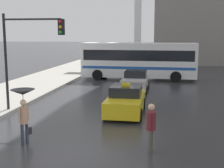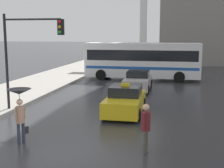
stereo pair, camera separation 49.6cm
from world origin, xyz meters
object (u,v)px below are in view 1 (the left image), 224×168
object	(u,v)px
sedan_red	(136,81)
traffic_light	(29,45)
taxi	(126,101)
city_bus	(139,59)
pedestrian_man	(151,123)
pedestrian_with_umbrella	(23,102)

from	to	relation	value
sedan_red	traffic_light	size ratio (longest dim) A/B	0.79
taxi	traffic_light	xyz separation A→B (m)	(-4.97, -0.80, 2.96)
sedan_red	city_bus	size ratio (longest dim) A/B	0.40
taxi	pedestrian_man	distance (m)	5.64
taxi	traffic_light	distance (m)	5.84
traffic_light	pedestrian_with_umbrella	bearing A→B (deg)	-69.22
taxi	sedan_red	xyz separation A→B (m)	(-0.12, 7.07, -0.01)
sedan_red	pedestrian_with_umbrella	xyz separation A→B (m)	(-3.12, -12.41, 0.97)
taxi	pedestrian_with_umbrella	xyz separation A→B (m)	(-3.24, -5.34, 0.96)
city_bus	taxi	bearing A→B (deg)	-177.27
pedestrian_man	traffic_light	distance (m)	8.39
pedestrian_man	taxi	bearing A→B (deg)	-155.03
pedestrian_with_umbrella	pedestrian_man	distance (m)	4.83
pedestrian_man	traffic_light	size ratio (longest dim) A/B	0.34
taxi	city_bus	bearing A→B (deg)	-88.38
sedan_red	traffic_light	world-z (taller)	traffic_light
taxi	pedestrian_man	bearing A→B (deg)	106.06
city_bus	pedestrian_man	size ratio (longest dim) A/B	5.86
taxi	pedestrian_with_umbrella	distance (m)	6.32
sedan_red	pedestrian_man	size ratio (longest dim) A/B	2.33
city_bus	traffic_light	size ratio (longest dim) A/B	2.00
taxi	pedestrian_man	size ratio (longest dim) A/B	2.31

